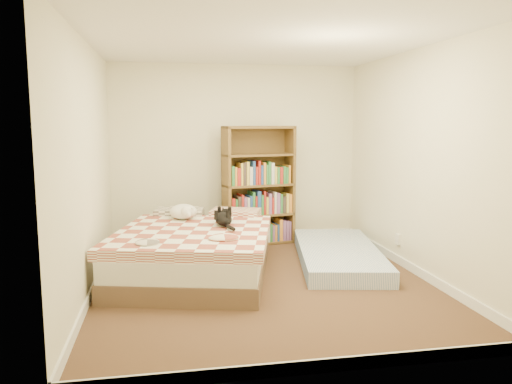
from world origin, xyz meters
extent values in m
cube|color=#40271B|center=(0.00, 0.00, 0.00)|extent=(3.50, 4.00, 0.01)
cube|color=white|center=(0.00, 0.00, 2.50)|extent=(3.50, 4.00, 0.01)
cube|color=beige|center=(0.00, 2.00, 1.25)|extent=(3.50, 0.01, 2.50)
cube|color=beige|center=(0.00, -2.00, 1.25)|extent=(3.50, 0.01, 2.50)
cube|color=beige|center=(-1.75, 0.00, 1.25)|extent=(0.01, 4.00, 2.50)
cube|color=beige|center=(1.75, 0.00, 1.25)|extent=(0.01, 4.00, 2.50)
cube|color=white|center=(0.00, 1.99, 0.05)|extent=(3.50, 0.02, 0.10)
cube|color=white|center=(0.00, -1.99, 0.05)|extent=(3.50, 0.02, 0.10)
cube|color=white|center=(-1.74, 0.00, 0.05)|extent=(0.02, 4.00, 0.10)
cube|color=white|center=(1.74, 0.00, 0.05)|extent=(0.02, 4.00, 0.10)
cube|color=white|center=(1.74, 0.40, 0.30)|extent=(0.03, 0.09, 0.13)
cube|color=brown|center=(-0.68, 0.45, 0.10)|extent=(2.03, 2.52, 0.20)
cube|color=silver|center=(-0.68, 0.45, 0.31)|extent=(1.99, 2.47, 0.22)
cube|color=#9E4B3A|center=(-0.68, 0.45, 0.47)|extent=(2.01, 2.15, 0.11)
cube|color=#6B615A|center=(-1.05, 1.28, 0.51)|extent=(0.68, 0.52, 0.17)
cube|color=#9E4B3A|center=(-0.32, 1.28, 0.51)|extent=(0.68, 0.52, 0.17)
cube|color=brown|center=(-0.20, 1.70, 0.82)|extent=(0.10, 0.33, 1.65)
cube|color=brown|center=(0.74, 1.70, 0.82)|extent=(0.10, 0.33, 1.65)
cube|color=brown|center=(0.27, 1.85, 0.82)|extent=(0.97, 0.20, 1.65)
cube|color=brown|center=(0.27, 1.70, 0.02)|extent=(1.03, 0.51, 0.03)
cube|color=brown|center=(0.27, 1.70, 0.83)|extent=(1.03, 0.51, 0.03)
cube|color=brown|center=(0.27, 1.70, 1.63)|extent=(1.03, 0.51, 0.03)
cube|color=#7798C7|center=(1.05, 0.59, 0.09)|extent=(1.30, 2.20, 0.19)
ellipsoid|color=black|center=(-0.36, 0.52, 0.60)|extent=(0.29, 0.47, 0.14)
sphere|color=black|center=(-0.36, 0.75, 0.61)|extent=(0.16, 0.16, 0.13)
cone|color=black|center=(-0.40, 0.79, 0.67)|extent=(0.05, 0.05, 0.05)
cone|color=black|center=(-0.32, 0.79, 0.67)|extent=(0.05, 0.05, 0.05)
cylinder|color=black|center=(-0.25, 0.23, 0.56)|extent=(0.10, 0.25, 0.05)
ellipsoid|color=white|center=(-0.80, 0.97, 0.62)|extent=(0.47, 0.49, 0.18)
sphere|color=white|center=(-0.70, 0.86, 0.64)|extent=(0.19, 0.19, 0.14)
sphere|color=white|center=(-0.64, 0.81, 0.62)|extent=(0.09, 0.09, 0.06)
sphere|color=white|center=(-0.95, 1.04, 0.60)|extent=(0.11, 0.11, 0.08)
camera|label=1|loc=(-1.00, -5.06, 1.70)|focal=35.00mm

